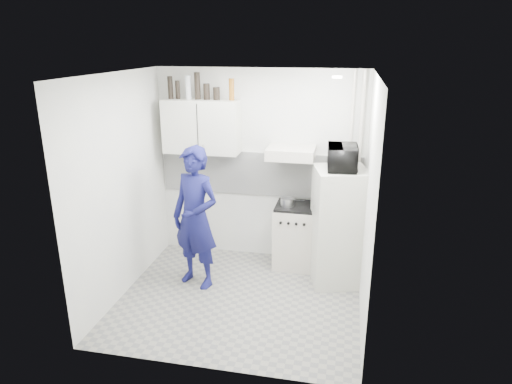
# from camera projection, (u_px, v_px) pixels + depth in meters

# --- Properties ---
(floor) EXTENTS (2.80, 2.80, 0.00)m
(floor) POSITION_uv_depth(u_px,v_px,m) (240.00, 298.00, 5.44)
(floor) COLOR gray
(floor) RESTS_ON ground
(ceiling) EXTENTS (2.80, 2.80, 0.00)m
(ceiling) POSITION_uv_depth(u_px,v_px,m) (237.00, 74.00, 4.62)
(ceiling) COLOR white
(ceiling) RESTS_ON wall_back
(wall_back) EXTENTS (2.80, 0.00, 2.80)m
(wall_back) POSITION_uv_depth(u_px,v_px,m) (260.00, 166.00, 6.19)
(wall_back) COLOR silver
(wall_back) RESTS_ON floor
(wall_left) EXTENTS (0.00, 2.60, 2.60)m
(wall_left) POSITION_uv_depth(u_px,v_px,m) (121.00, 187.00, 5.30)
(wall_left) COLOR silver
(wall_left) RESTS_ON floor
(wall_right) EXTENTS (0.00, 2.60, 2.60)m
(wall_right) POSITION_uv_depth(u_px,v_px,m) (368.00, 204.00, 4.76)
(wall_right) COLOR silver
(wall_right) RESTS_ON floor
(person) EXTENTS (0.75, 0.62, 1.76)m
(person) POSITION_uv_depth(u_px,v_px,m) (196.00, 218.00, 5.52)
(person) COLOR #121349
(person) RESTS_ON floor
(stove) EXTENTS (0.52, 0.52, 0.84)m
(stove) POSITION_uv_depth(u_px,v_px,m) (294.00, 236.00, 6.13)
(stove) COLOR beige
(stove) RESTS_ON floor
(fridge) EXTENTS (0.74, 0.74, 1.48)m
(fridge) POSITION_uv_depth(u_px,v_px,m) (338.00, 227.00, 5.63)
(fridge) COLOR beige
(fridge) RESTS_ON floor
(stove_top) EXTENTS (0.50, 0.50, 0.03)m
(stove_top) POSITION_uv_depth(u_px,v_px,m) (295.00, 206.00, 6.00)
(stove_top) COLOR black
(stove_top) RESTS_ON stove
(saucepan) EXTENTS (0.18, 0.18, 0.10)m
(saucepan) POSITION_uv_depth(u_px,v_px,m) (288.00, 202.00, 5.96)
(saucepan) COLOR silver
(saucepan) RESTS_ON stove_top
(microwave) EXTENTS (0.53, 0.38, 0.28)m
(microwave) POSITION_uv_depth(u_px,v_px,m) (343.00, 157.00, 5.36)
(microwave) COLOR black
(microwave) RESTS_ON fridge
(bottle_a) EXTENTS (0.07, 0.07, 0.29)m
(bottle_a) POSITION_uv_depth(u_px,v_px,m) (170.00, 88.00, 5.92)
(bottle_a) COLOR black
(bottle_a) RESTS_ON upper_cabinet
(bottle_b) EXTENTS (0.06, 0.06, 0.23)m
(bottle_b) POSITION_uv_depth(u_px,v_px,m) (178.00, 90.00, 5.91)
(bottle_b) COLOR black
(bottle_b) RESTS_ON upper_cabinet
(bottle_c) EXTENTS (0.07, 0.07, 0.30)m
(bottle_c) POSITION_uv_depth(u_px,v_px,m) (188.00, 87.00, 5.87)
(bottle_c) COLOR #B2B7BC
(bottle_c) RESTS_ON upper_cabinet
(bottle_d) EXTENTS (0.08, 0.08, 0.34)m
(bottle_d) POSITION_uv_depth(u_px,v_px,m) (197.00, 86.00, 5.84)
(bottle_d) COLOR black
(bottle_d) RESTS_ON upper_cabinet
(canister_a) EXTENTS (0.08, 0.08, 0.20)m
(canister_a) POSITION_uv_depth(u_px,v_px,m) (207.00, 92.00, 5.84)
(canister_a) COLOR black
(canister_a) RESTS_ON upper_cabinet
(canister_b) EXTENTS (0.08, 0.08, 0.16)m
(canister_b) POSITION_uv_depth(u_px,v_px,m) (217.00, 94.00, 5.82)
(canister_b) COLOR black
(canister_b) RESTS_ON upper_cabinet
(bottle_e) EXTENTS (0.07, 0.07, 0.27)m
(bottle_e) POSITION_uv_depth(u_px,v_px,m) (232.00, 89.00, 5.77)
(bottle_e) COLOR brown
(bottle_e) RESTS_ON upper_cabinet
(upper_cabinet) EXTENTS (1.00, 0.35, 0.70)m
(upper_cabinet) POSITION_uv_depth(u_px,v_px,m) (202.00, 126.00, 6.00)
(upper_cabinet) COLOR beige
(upper_cabinet) RESTS_ON wall_back
(range_hood) EXTENTS (0.60, 0.50, 0.14)m
(range_hood) POSITION_uv_depth(u_px,v_px,m) (291.00, 153.00, 5.79)
(range_hood) COLOR beige
(range_hood) RESTS_ON wall_back
(backsplash) EXTENTS (2.74, 0.03, 0.60)m
(backsplash) POSITION_uv_depth(u_px,v_px,m) (260.00, 174.00, 6.21)
(backsplash) COLOR white
(backsplash) RESTS_ON wall_back
(pipe_a) EXTENTS (0.05, 0.05, 2.60)m
(pipe_a) POSITION_uv_depth(u_px,v_px,m) (358.00, 173.00, 5.87)
(pipe_a) COLOR beige
(pipe_a) RESTS_ON floor
(pipe_b) EXTENTS (0.04, 0.04, 2.60)m
(pipe_b) POSITION_uv_depth(u_px,v_px,m) (348.00, 173.00, 5.89)
(pipe_b) COLOR beige
(pipe_b) RESTS_ON floor
(ceiling_spot_fixture) EXTENTS (0.10, 0.10, 0.02)m
(ceiling_spot_fixture) POSITION_uv_depth(u_px,v_px,m) (337.00, 77.00, 4.62)
(ceiling_spot_fixture) COLOR white
(ceiling_spot_fixture) RESTS_ON ceiling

